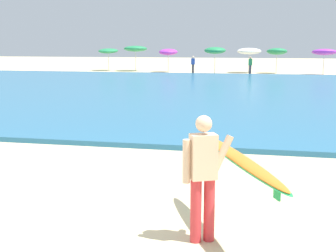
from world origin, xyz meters
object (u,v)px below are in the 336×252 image
Objects in this scene: beach_umbrella_4 at (249,51)px; beachgoer_near_row_left at (193,64)px; beach_umbrella_3 at (215,50)px; beachgoer_near_row_mid at (250,65)px; beach_umbrella_1 at (135,49)px; beach_umbrella_2 at (168,52)px; beach_umbrella_6 at (324,52)px; beach_umbrella_5 at (277,51)px; surfer_with_board at (220,166)px; beach_umbrella_0 at (108,51)px.

beach_umbrella_4 is 5.59m from beachgoer_near_row_left.
beach_umbrella_4 is (2.91, 2.12, -0.08)m from beach_umbrella_3.
beachgoer_near_row_left is at bearing 174.63° from beachgoer_near_row_mid.
beach_umbrella_1 is 3.73m from beach_umbrella_2.
beach_umbrella_2 is at bearing 161.58° from beach_umbrella_3.
beach_umbrella_6 is 11.23m from beachgoer_near_row_left.
beach_umbrella_6 is at bearing -7.56° from beach_umbrella_1.
surfer_with_board is at bearing -92.74° from beach_umbrella_5.
beach_umbrella_6 is (3.88, -1.42, -0.01)m from beach_umbrella_5.
beach_umbrella_2 reaches higher than beachgoer_near_row_mid.
beachgoer_near_row_mid is at bearing -85.80° from beach_umbrella_4.
surfer_with_board is at bearing -83.89° from beach_umbrella_3.
beach_umbrella_4 is at bearing -3.00° from beach_umbrella_1.
beach_umbrella_5 is at bearing 159.87° from beach_umbrella_6.
beachgoer_near_row_mid is at bearing -15.08° from beach_umbrella_0.
beach_umbrella_5 is (9.93, 0.30, 0.08)m from beach_umbrella_2.
beach_umbrella_6 reaches higher than beach_umbrella_4.
beach_umbrella_1 is 1.08× the size of beach_umbrella_4.
beachgoer_near_row_left is (9.04, -3.32, -1.10)m from beach_umbrella_0.
beach_umbrella_5 is at bearing -3.40° from beach_umbrella_0.
surfer_with_board is 1.76× the size of beachgoer_near_row_left.
beach_umbrella_2 is 0.98× the size of beach_umbrella_4.
surfer_with_board is at bearing -77.07° from beach_umbrella_2.
beachgoer_near_row_left is at bearing -20.14° from beach_umbrella_0.
beach_umbrella_6 reaches higher than beach_umbrella_0.
beach_umbrella_0 is 9.70m from beachgoer_near_row_left.
beach_umbrella_2 is at bearing 161.86° from beachgoer_near_row_mid.
beach_umbrella_5 reaches higher than beach_umbrella_0.
beach_umbrella_3 reaches higher than beach_umbrella_2.
beach_umbrella_0 is 1.42× the size of beachgoer_near_row_mid.
beachgoer_near_row_mid is at bearing -5.37° from beachgoer_near_row_left.
beach_umbrella_4 is at bearing 36.09° from beach_umbrella_3.
beachgoer_near_row_mid is (-0.52, 33.21, -0.19)m from surfer_with_board.
beachgoer_near_row_left is (2.67, -2.05, -1.04)m from beach_umbrella_2.
beach_umbrella_0 is 11.27m from beach_umbrella_3.
beach_umbrella_6 is at bearing -4.63° from beach_umbrella_2.
surfer_with_board is 1.24× the size of beach_umbrella_0.
beach_umbrella_6 is at bearing -20.13° from beach_umbrella_5.
beach_umbrella_6 is at bearing 2.44° from beach_umbrella_3.
beach_umbrella_5 is at bearing -6.99° from beach_umbrella_4.
beach_umbrella_2 is (6.38, -1.27, -0.06)m from beach_umbrella_0.
beach_umbrella_4 is (10.98, -0.58, -0.19)m from beach_umbrella_1.
beachgoer_near_row_mid is (7.68, -2.52, -1.04)m from beach_umbrella_2.
beach_umbrella_5 reaches higher than beachgoer_near_row_left.
beach_umbrella_2 is 9.93m from beach_umbrella_5.
surfer_with_board is 38.75m from beach_umbrella_1.
beach_umbrella_5 reaches higher than beach_umbrella_2.
surfer_with_board is 34.14m from beachgoer_near_row_left.
surfer_with_board is at bearing -99.20° from beach_umbrella_6.
beach_umbrella_6 is (13.81, -1.12, 0.07)m from beach_umbrella_2.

